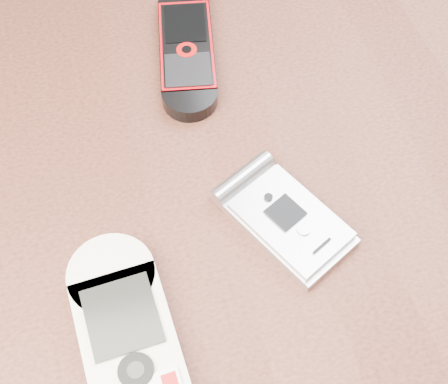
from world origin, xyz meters
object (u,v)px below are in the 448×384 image
at_px(nokia_black_red, 187,48).
at_px(table, 219,260).
at_px(nokia_white, 135,364).
at_px(motorola_razr, 287,220).

bearing_deg(nokia_black_red, table, -84.10).
height_order(nokia_white, motorola_razr, nokia_white).
distance_m(nokia_white, motorola_razr, 0.15).
xyz_separation_m(table, nokia_white, (-0.08, -0.11, 0.12)).
bearing_deg(nokia_black_red, nokia_white, -99.60).
bearing_deg(nokia_black_red, motorola_razr, -69.82).
height_order(table, motorola_razr, motorola_razr).
bearing_deg(motorola_razr, table, 115.24).
bearing_deg(nokia_white, nokia_black_red, 66.47).
distance_m(table, motorola_razr, 0.13).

